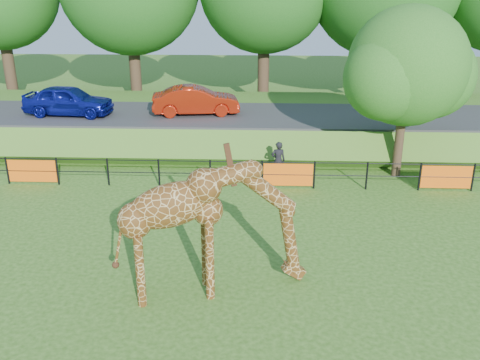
{
  "coord_description": "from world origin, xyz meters",
  "views": [
    {
      "loc": [
        1.97,
        -11.29,
        7.7
      ],
      "look_at": [
        1.34,
        3.57,
        2.0
      ],
      "focal_mm": 40.0,
      "sensor_mm": 36.0,
      "label": 1
    }
  ],
  "objects_px": {
    "car_red": "(196,100)",
    "tree_east": "(409,71)",
    "visitor": "(278,160)",
    "car_blue": "(68,100)",
    "giraffe": "(213,229)"
  },
  "relations": [
    {
      "from": "giraffe",
      "to": "visitor",
      "type": "bearing_deg",
      "value": 62.08
    },
    {
      "from": "giraffe",
      "to": "car_red",
      "type": "xyz_separation_m",
      "value": [
        -2.01,
        13.18,
        0.33
      ]
    },
    {
      "from": "car_blue",
      "to": "car_red",
      "type": "relative_size",
      "value": 1.02
    },
    {
      "from": "giraffe",
      "to": "visitor",
      "type": "relative_size",
      "value": 3.17
    },
    {
      "from": "car_red",
      "to": "tree_east",
      "type": "distance_m",
      "value": 10.04
    },
    {
      "from": "giraffe",
      "to": "car_red",
      "type": "distance_m",
      "value": 13.34
    },
    {
      "from": "giraffe",
      "to": "tree_east",
      "type": "xyz_separation_m",
      "value": [
        6.82,
        8.91,
        2.51
      ]
    },
    {
      "from": "car_red",
      "to": "visitor",
      "type": "distance_m",
      "value": 6.36
    },
    {
      "from": "car_red",
      "to": "visitor",
      "type": "height_order",
      "value": "car_red"
    },
    {
      "from": "giraffe",
      "to": "visitor",
      "type": "height_order",
      "value": "giraffe"
    },
    {
      "from": "car_blue",
      "to": "car_red",
      "type": "height_order",
      "value": "car_blue"
    },
    {
      "from": "giraffe",
      "to": "car_blue",
      "type": "relative_size",
      "value": 1.18
    },
    {
      "from": "visitor",
      "to": "tree_east",
      "type": "relative_size",
      "value": 0.23
    },
    {
      "from": "car_red",
      "to": "visitor",
      "type": "relative_size",
      "value": 2.65
    },
    {
      "from": "giraffe",
      "to": "tree_east",
      "type": "height_order",
      "value": "tree_east"
    }
  ]
}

